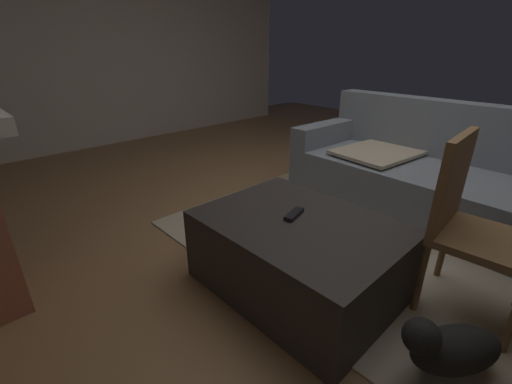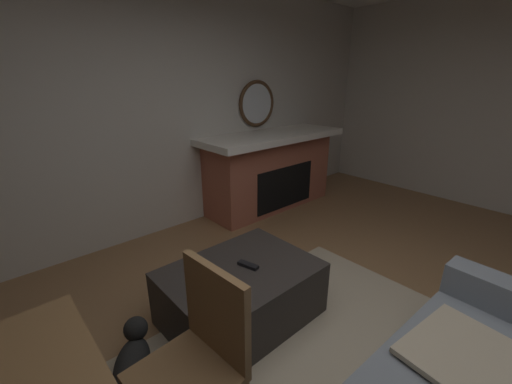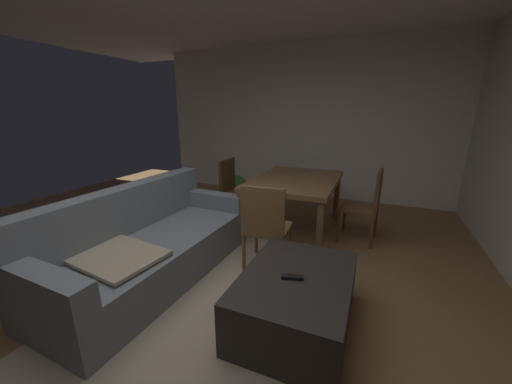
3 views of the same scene
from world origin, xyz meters
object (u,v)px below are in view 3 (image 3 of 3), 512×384
object	(u,v)px
dining_chair_west	(266,223)
potted_plant	(237,189)
tv_remote	(292,277)
dining_table	(295,184)
couch	(149,247)
small_dog	(317,257)
dining_chair_north	(234,187)
ottoman_coffee_table	(296,300)
dining_chair_south	(367,202)

from	to	relation	value
dining_chair_west	potted_plant	bearing A→B (deg)	34.56
tv_remote	dining_table	xyz separation A→B (m)	(1.85, 0.49, 0.22)
couch	potted_plant	world-z (taller)	couch
tv_remote	potted_plant	distance (m)	3.00
dining_table	small_dog	distance (m)	1.21
dining_table	tv_remote	bearing A→B (deg)	-165.06
couch	tv_remote	xyz separation A→B (m)	(-0.17, -1.53, 0.14)
couch	small_dog	size ratio (longest dim) A/B	4.96
tv_remote	dining_chair_north	size ratio (longest dim) A/B	0.17
ottoman_coffee_table	couch	bearing A→B (deg)	85.87
dining_table	dining_chair_north	world-z (taller)	dining_chair_north
couch	dining_chair_north	bearing A→B (deg)	-3.53
tv_remote	dining_chair_north	xyz separation A→B (m)	(1.85, 1.43, 0.08)
dining_chair_south	tv_remote	bearing A→B (deg)	166.62
tv_remote	ottoman_coffee_table	bearing A→B (deg)	-32.17
dining_chair_west	dining_chair_north	size ratio (longest dim) A/B	1.00
ottoman_coffee_table	tv_remote	xyz separation A→B (m)	(-0.06, 0.02, 0.23)
potted_plant	small_dog	xyz separation A→B (m)	(-1.59, -1.72, -0.14)
tv_remote	dining_chair_north	distance (m)	2.34
ottoman_coffee_table	dining_chair_south	xyz separation A→B (m)	(1.79, -0.42, 0.31)
small_dog	potted_plant	bearing A→B (deg)	47.22
tv_remote	dining_chair_south	distance (m)	1.90
dining_table	small_dog	world-z (taller)	dining_table
dining_chair_north	small_dog	bearing A→B (deg)	-123.78
couch	tv_remote	world-z (taller)	couch
couch	dining_chair_north	distance (m)	1.70
dining_chair_north	dining_chair_south	xyz separation A→B (m)	(-0.01, -1.87, 0.00)
ottoman_coffee_table	potted_plant	size ratio (longest dim) A/B	1.99
dining_chair_west	small_dog	xyz separation A→B (m)	(0.16, -0.51, -0.36)
dining_chair_south	small_dog	size ratio (longest dim) A/B	2.07
dining_chair_north	small_dog	world-z (taller)	dining_chair_north
tv_remote	dining_chair_west	xyz separation A→B (m)	(0.72, 0.49, 0.08)
ottoman_coffee_table	dining_chair_west	size ratio (longest dim) A/B	1.16
dining_table	dining_chair_south	distance (m)	0.94
couch	ottoman_coffee_table	world-z (taller)	couch
ottoman_coffee_table	potted_plant	world-z (taller)	potted_plant
dining_chair_south	potted_plant	xyz separation A→B (m)	(0.63, 2.14, -0.22)
dining_chair_west	small_dog	distance (m)	0.64
couch	potted_plant	size ratio (longest dim) A/B	4.12
dining_chair_south	dining_table	bearing A→B (deg)	89.52
dining_table	dining_chair_north	bearing A→B (deg)	90.09
dining_table	dining_chair_south	world-z (taller)	dining_chair_south
couch	tv_remote	size ratio (longest dim) A/B	13.96
dining_chair_south	dining_chair_west	bearing A→B (deg)	140.55
ottoman_coffee_table	dining_chair_west	world-z (taller)	dining_chair_west
ottoman_coffee_table	dining_chair_west	bearing A→B (deg)	37.46
dining_chair_west	couch	bearing A→B (deg)	117.73
tv_remote	dining_chair_south	bearing A→B (deg)	-28.42
dining_chair_west	potted_plant	world-z (taller)	dining_chair_west
potted_plant	couch	bearing A→B (deg)	-175.93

